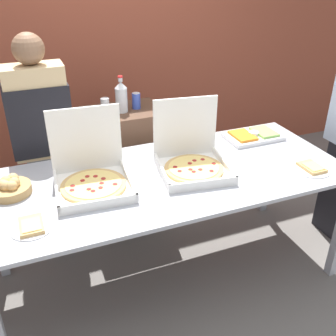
{
  "coord_description": "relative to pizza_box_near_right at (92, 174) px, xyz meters",
  "views": [
    {
      "loc": [
        -0.81,
        -2.01,
        2.06
      ],
      "look_at": [
        0.0,
        0.0,
        0.88
      ],
      "focal_mm": 42.0,
      "sensor_mm": 36.0,
      "label": 1
    }
  ],
  "objects": [
    {
      "name": "ground_plane",
      "position": [
        0.47,
        -0.05,
        -0.9
      ],
      "size": [
        16.0,
        16.0,
        0.0
      ],
      "primitive_type": "plane",
      "color": "slate"
    },
    {
      "name": "brick_wall_behind",
      "position": [
        0.47,
        1.65,
        0.5
      ],
      "size": [
        10.0,
        0.06,
        2.8
      ],
      "color": "brown",
      "rests_on": "ground_plane"
    },
    {
      "name": "buffet_table",
      "position": [
        0.47,
        -0.05,
        -0.16
      ],
      "size": [
        2.31,
        0.98,
        0.83
      ],
      "color": "#A8AAB2",
      "rests_on": "ground_plane"
    },
    {
      "name": "pizza_box_near_right",
      "position": [
        0.0,
        0.0,
        0.0
      ],
      "size": [
        0.47,
        0.49,
        0.44
      ],
      "rotation": [
        0.0,
        0.0,
        -0.08
      ],
      "color": "white",
      "rests_on": "buffet_table"
    },
    {
      "name": "pizza_box_far_left",
      "position": [
        0.64,
        -0.03,
        -0.0
      ],
      "size": [
        0.49,
        0.5,
        0.43
      ],
      "rotation": [
        0.0,
        0.0,
        -0.15
      ],
      "color": "white",
      "rests_on": "buffet_table"
    },
    {
      "name": "paper_plate_front_left",
      "position": [
        -0.38,
        -0.3,
        -0.07
      ],
      "size": [
        0.22,
        0.22,
        0.03
      ],
      "color": "white",
      "rests_on": "buffet_table"
    },
    {
      "name": "paper_plate_front_right",
      "position": [
        1.36,
        -0.33,
        -0.07
      ],
      "size": [
        0.25,
        0.25,
        0.03
      ],
      "color": "white",
      "rests_on": "buffet_table"
    },
    {
      "name": "veggie_tray",
      "position": [
        1.28,
        0.23,
        -0.06
      ],
      "size": [
        0.42,
        0.26,
        0.05
      ],
      "color": "white",
      "rests_on": "buffet_table"
    },
    {
      "name": "bread_basket",
      "position": [
        -0.46,
        0.09,
        -0.04
      ],
      "size": [
        0.24,
        0.24,
        0.1
      ],
      "color": "tan",
      "rests_on": "buffet_table"
    },
    {
      "name": "sideboard_podium",
      "position": [
        0.41,
        0.76,
        -0.41
      ],
      "size": [
        0.6,
        0.44,
        0.99
      ],
      "color": "#4C3323",
      "rests_on": "ground_plane"
    },
    {
      "name": "soda_bottle",
      "position": [
        0.4,
        0.73,
        0.2
      ],
      "size": [
        0.09,
        0.09,
        0.28
      ],
      "color": "#B7BCC1",
      "rests_on": "sideboard_podium"
    },
    {
      "name": "soda_can_silver",
      "position": [
        0.28,
        0.74,
        0.14
      ],
      "size": [
        0.07,
        0.07,
        0.12
      ],
      "color": "silver",
      "rests_on": "sideboard_podium"
    },
    {
      "name": "soda_can_colored",
      "position": [
        0.53,
        0.77,
        0.14
      ],
      "size": [
        0.07,
        0.07,
        0.12
      ],
      "color": "#334CB2",
      "rests_on": "sideboard_podium"
    },
    {
      "name": "person_server_vest",
      "position": [
        -0.21,
        0.65,
        0.01
      ],
      "size": [
        0.42,
        0.24,
        1.63
      ],
      "rotation": [
        0.0,
        0.0,
        3.14
      ],
      "color": "slate",
      "rests_on": "ground_plane"
    }
  ]
}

